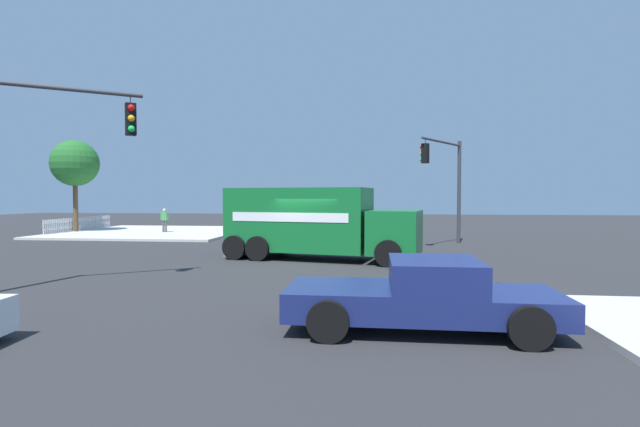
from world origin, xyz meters
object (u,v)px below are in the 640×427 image
at_px(pickup_navy, 424,293).
at_px(shade_tree_near, 75,164).
at_px(traffic_light_secondary, 448,175).
at_px(delivery_truck, 315,222).
at_px(pedestrian_near_corner, 165,219).
at_px(traffic_light_primary, 40,151).

xyz_separation_m(pickup_navy, shade_tree_near, (-21.55, -21.81, 4.17)).
distance_m(traffic_light_secondary, pickup_navy, 16.82).
distance_m(delivery_truck, pickup_navy, 10.59).
bearing_deg(pedestrian_near_corner, pickup_navy, 35.31).
relative_size(delivery_truck, traffic_light_secondary, 1.45).
xyz_separation_m(traffic_light_secondary, pickup_navy, (16.28, -2.93, -3.03)).
bearing_deg(traffic_light_secondary, pedestrian_near_corner, -106.22).
distance_m(pickup_navy, pedestrian_near_corner, 26.44).
bearing_deg(delivery_truck, pedestrian_near_corner, -134.25).
relative_size(delivery_truck, traffic_light_primary, 1.40).
relative_size(traffic_light_secondary, pedestrian_near_corner, 3.48).
distance_m(delivery_truck, traffic_light_secondary, 9.19).
relative_size(traffic_light_secondary, shade_tree_near, 0.88).
height_order(traffic_light_primary, pickup_navy, traffic_light_primary).
relative_size(traffic_light_primary, shade_tree_near, 0.92).
bearing_deg(pedestrian_near_corner, traffic_light_secondary, 73.78).
relative_size(delivery_truck, shade_tree_near, 1.28).
bearing_deg(delivery_truck, shade_tree_near, -122.11).
xyz_separation_m(traffic_light_primary, traffic_light_secondary, (-13.43, 13.08, -0.10)).
xyz_separation_m(pedestrian_near_corner, shade_tree_near, (0.02, -6.53, 3.84)).
bearing_deg(traffic_light_secondary, pickup_navy, -10.20).
bearing_deg(pedestrian_near_corner, traffic_light_primary, 15.31).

